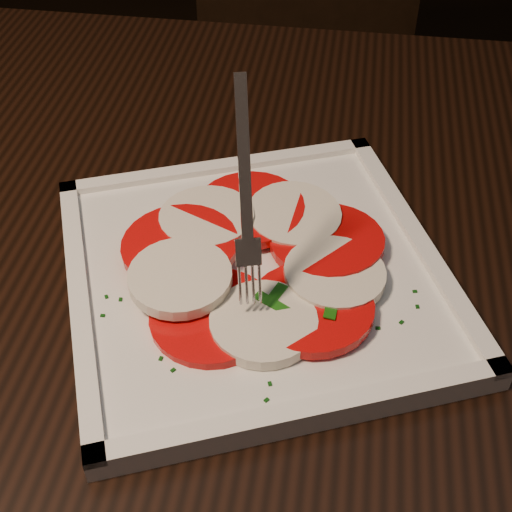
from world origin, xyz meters
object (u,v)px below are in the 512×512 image
object	(u,v)px
chair	(315,60)
plate	(256,276)
table	(301,307)
fork	(245,188)

from	to	relation	value
chair	plate	world-z (taller)	chair
table	plate	size ratio (longest dim) A/B	4.27
chair	plate	xyz separation A→B (m)	(-0.07, -0.79, 0.22)
table	fork	bearing A→B (deg)	-118.62
table	chair	bearing A→B (deg)	88.00
plate	chair	bearing A→B (deg)	85.24
table	fork	distance (m)	0.24
fork	plate	bearing A→B (deg)	62.86
chair	fork	xyz separation A→B (m)	(-0.07, -0.81, 0.33)
plate	fork	world-z (taller)	fork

